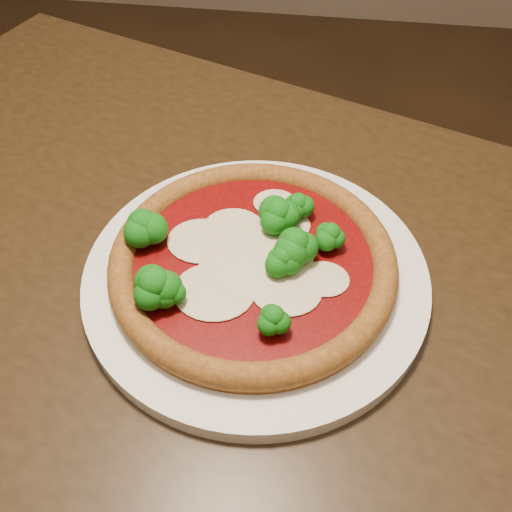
# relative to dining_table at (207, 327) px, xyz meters

# --- Properties ---
(floor) EXTENTS (4.00, 4.00, 0.00)m
(floor) POSITION_rel_dining_table_xyz_m (-0.06, 0.17, -0.64)
(floor) COLOR black
(floor) RESTS_ON ground
(dining_table) EXTENTS (1.30, 1.07, 0.75)m
(dining_table) POSITION_rel_dining_table_xyz_m (0.00, 0.00, 0.00)
(dining_table) COLOR black
(dining_table) RESTS_ON floor
(plate) EXTENTS (0.35, 0.35, 0.02)m
(plate) POSITION_rel_dining_table_xyz_m (0.06, -0.01, 0.12)
(plate) COLOR white
(plate) RESTS_ON dining_table
(pizza) EXTENTS (0.29, 0.29, 0.06)m
(pizza) POSITION_rel_dining_table_xyz_m (0.06, -0.01, 0.14)
(pizza) COLOR brown
(pizza) RESTS_ON plate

